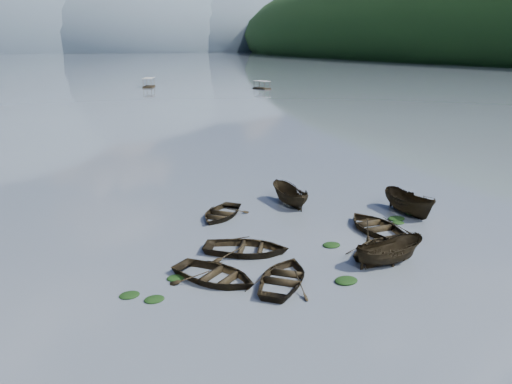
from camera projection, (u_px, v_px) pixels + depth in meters
name	position (u px, v px, depth m)	size (l,w,h in m)	color
ground_plane	(361.00, 296.00, 24.05)	(2400.00, 2400.00, 0.00)	slate
haze_mtn_c	(113.00, 51.00, 862.74)	(520.00, 520.00, 260.00)	#475666
haze_mtn_d	(211.00, 50.00, 935.43)	(520.00, 520.00, 220.00)	#475666
rowboat_0	(215.00, 280.00, 25.66)	(3.41, 4.78, 0.99)	black
rowboat_1	(284.00, 283.00, 25.39)	(3.28, 4.60, 0.95)	black
rowboat_2	(388.00, 264.00, 27.60)	(1.63, 4.33, 1.67)	black
rowboat_3	(375.00, 230.00, 32.51)	(3.56, 4.98, 1.03)	black
rowboat_4	(379.00, 252.00, 29.08)	(3.06, 4.29, 0.89)	black
rowboat_5	(408.00, 214.00, 35.64)	(1.83, 4.85, 1.87)	black
rowboat_6	(246.00, 253.00, 28.97)	(3.54, 4.96, 1.03)	black
rowboat_7	(221.00, 217.00, 35.08)	(3.18, 4.45, 0.92)	black
rowboat_8	(289.00, 205.00, 37.69)	(1.65, 4.39, 1.70)	black
weed_clump_0	(154.00, 300.00, 23.66)	(0.98, 0.80, 0.21)	black
weed_clump_1	(176.00, 279.00, 25.82)	(0.96, 0.76, 0.21)	black
weed_clump_2	(346.00, 282.00, 25.48)	(1.23, 0.98, 0.27)	black
weed_clump_3	(398.00, 223.00, 33.80)	(0.84, 0.71, 0.19)	black
weed_clump_4	(396.00, 219.00, 34.51)	(1.22, 0.97, 0.25)	black
weed_clump_5	(130.00, 296.00, 24.06)	(1.00, 0.80, 0.21)	black
weed_clump_6	(331.00, 246.00, 30.02)	(1.10, 0.91, 0.23)	black
weed_clump_7	(413.00, 214.00, 35.63)	(1.06, 0.85, 0.23)	black
pontoon_centre	(149.00, 87.00, 139.01)	(2.66, 6.38, 2.44)	black
pontoon_right	(262.00, 89.00, 133.81)	(2.22, 5.33, 2.04)	black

